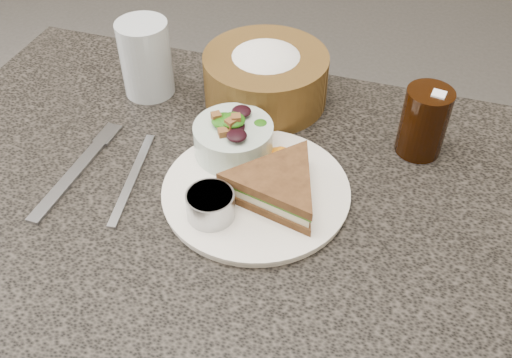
{
  "coord_description": "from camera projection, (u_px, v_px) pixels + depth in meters",
  "views": [
    {
      "loc": [
        0.22,
        -0.52,
        1.32
      ],
      "look_at": [
        0.05,
        0.02,
        0.78
      ],
      "focal_mm": 40.0,
      "sensor_mm": 36.0,
      "label": 1
    }
  ],
  "objects": [
    {
      "name": "dining_table",
      "position": [
        229.0,
        337.0,
        1.06
      ],
      "size": [
        1.0,
        0.7,
        0.75
      ],
      "primitive_type": "cube",
      "color": "black",
      "rests_on": "floor"
    },
    {
      "name": "orange_wedge",
      "position": [
        281.0,
        152.0,
        0.84
      ],
      "size": [
        0.08,
        0.08,
        0.02
      ],
      "primitive_type": "cone",
      "rotation": [
        0.0,
        0.0,
        0.82
      ],
      "color": "orange",
      "rests_on": "dinner_plate"
    },
    {
      "name": "water_glass",
      "position": [
        146.0,
        58.0,
        0.95
      ],
      "size": [
        0.1,
        0.1,
        0.13
      ],
      "primitive_type": "cylinder",
      "rotation": [
        0.0,
        0.0,
        0.2
      ],
      "color": "#AFB8C0",
      "rests_on": "dining_table"
    },
    {
      "name": "bread_basket",
      "position": [
        266.0,
        70.0,
        0.93
      ],
      "size": [
        0.22,
        0.22,
        0.12
      ],
      "primitive_type": null,
      "rotation": [
        0.0,
        0.0,
        -0.08
      ],
      "color": "brown",
      "rests_on": "dining_table"
    },
    {
      "name": "salad_bowl",
      "position": [
        233.0,
        135.0,
        0.83
      ],
      "size": [
        0.16,
        0.16,
        0.07
      ],
      "primitive_type": null,
      "rotation": [
        0.0,
        0.0,
        0.43
      ],
      "color": "#AFC4B7",
      "rests_on": "dinner_plate"
    },
    {
      "name": "cola_glass",
      "position": [
        425.0,
        119.0,
        0.84
      ],
      "size": [
        0.09,
        0.09,
        0.12
      ],
      "primitive_type": null,
      "rotation": [
        0.0,
        0.0,
        0.42
      ],
      "color": "black",
      "rests_on": "dining_table"
    },
    {
      "name": "dressing_ramekin",
      "position": [
        211.0,
        205.0,
        0.75
      ],
      "size": [
        0.08,
        0.08,
        0.04
      ],
      "primitive_type": "cylinder",
      "rotation": [
        0.0,
        0.0,
        0.2
      ],
      "color": "#9D9FA3",
      "rests_on": "dinner_plate"
    },
    {
      "name": "dinner_plate",
      "position": [
        256.0,
        191.0,
        0.8
      ],
      "size": [
        0.26,
        0.26,
        0.01
      ],
      "primitive_type": "cylinder",
      "color": "silver",
      "rests_on": "dining_table"
    },
    {
      "name": "knife",
      "position": [
        133.0,
        178.0,
        0.83
      ],
      "size": [
        0.04,
        0.19,
        0.0
      ],
      "primitive_type": "cube",
      "rotation": [
        0.0,
        0.0,
        0.17
      ],
      "color": "#A6A9B1",
      "rests_on": "dining_table"
    },
    {
      "name": "fork",
      "position": [
        73.0,
        175.0,
        0.83
      ],
      "size": [
        0.03,
        0.2,
        0.01
      ],
      "primitive_type": "cube",
      "rotation": [
        0.0,
        0.0,
        -0.04
      ],
      "color": "#9A9DA7",
      "rests_on": "dining_table"
    },
    {
      "name": "sandwich",
      "position": [
        278.0,
        186.0,
        0.77
      ],
      "size": [
        0.2,
        0.2,
        0.04
      ],
      "primitive_type": null,
      "rotation": [
        0.0,
        0.0,
        -0.23
      ],
      "color": "brown",
      "rests_on": "dinner_plate"
    }
  ]
}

